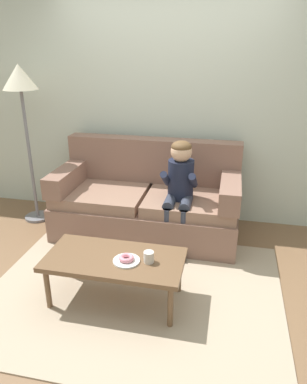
{
  "coord_description": "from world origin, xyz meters",
  "views": [
    {
      "loc": [
        0.7,
        -2.69,
        1.97
      ],
      "look_at": [
        0.02,
        0.45,
        0.65
      ],
      "focal_mm": 33.87,
      "sensor_mm": 36.0,
      "label": 1
    }
  ],
  "objects_px": {
    "couch": "(148,202)",
    "coffee_table": "(115,262)",
    "person_child": "(180,185)",
    "donut": "(126,258)",
    "floor_lamp": "(21,92)",
    "mug": "(149,257)",
    "toy_controller": "(73,264)"
  },
  "relations": [
    {
      "from": "couch",
      "to": "coffee_table",
      "type": "relative_size",
      "value": 1.78
    },
    {
      "from": "coffee_table",
      "to": "person_child",
      "type": "bearing_deg",
      "value": 70.2
    },
    {
      "from": "person_child",
      "to": "donut",
      "type": "relative_size",
      "value": 9.18
    },
    {
      "from": "floor_lamp",
      "to": "donut",
      "type": "bearing_deg",
      "value": -40.51
    },
    {
      "from": "mug",
      "to": "toy_controller",
      "type": "distance_m",
      "value": 1.01
    },
    {
      "from": "couch",
      "to": "toy_controller",
      "type": "bearing_deg",
      "value": -122.18
    },
    {
      "from": "donut",
      "to": "floor_lamp",
      "type": "distance_m",
      "value": 2.25
    },
    {
      "from": "couch",
      "to": "floor_lamp",
      "type": "relative_size",
      "value": 1.1
    },
    {
      "from": "person_child",
      "to": "floor_lamp",
      "type": "xyz_separation_m",
      "value": [
        -1.76,
        0.25,
        0.82
      ]
    },
    {
      "from": "couch",
      "to": "person_child",
      "type": "bearing_deg",
      "value": -29.34
    },
    {
      "from": "donut",
      "to": "toy_controller",
      "type": "bearing_deg",
      "value": 148.43
    },
    {
      "from": "floor_lamp",
      "to": "couch",
      "type": "bearing_deg",
      "value": -1.46
    },
    {
      "from": "donut",
      "to": "mug",
      "type": "xyz_separation_m",
      "value": [
        0.17,
        0.03,
        0.01
      ]
    },
    {
      "from": "couch",
      "to": "donut",
      "type": "height_order",
      "value": "couch"
    },
    {
      "from": "coffee_table",
      "to": "person_child",
      "type": "xyz_separation_m",
      "value": [
        0.36,
        1.01,
        0.31
      ]
    },
    {
      "from": "donut",
      "to": "couch",
      "type": "bearing_deg",
      "value": 95.74
    },
    {
      "from": "couch",
      "to": "mug",
      "type": "relative_size",
      "value": 21.68
    },
    {
      "from": "coffee_table",
      "to": "floor_lamp",
      "type": "distance_m",
      "value": 2.19
    },
    {
      "from": "coffee_table",
      "to": "donut",
      "type": "distance_m",
      "value": 0.14
    },
    {
      "from": "donut",
      "to": "coffee_table",
      "type": "bearing_deg",
      "value": 162.02
    },
    {
      "from": "couch",
      "to": "floor_lamp",
      "type": "distance_m",
      "value": 1.79
    },
    {
      "from": "mug",
      "to": "floor_lamp",
      "type": "xyz_separation_m",
      "value": [
        -1.68,
        1.26,
        1.04
      ]
    },
    {
      "from": "person_child",
      "to": "toy_controller",
      "type": "xyz_separation_m",
      "value": [
        -0.91,
        -0.64,
        -0.65
      ]
    },
    {
      "from": "person_child",
      "to": "toy_controller",
      "type": "relative_size",
      "value": 4.87
    },
    {
      "from": "mug",
      "to": "coffee_table",
      "type": "bearing_deg",
      "value": 178.89
    },
    {
      "from": "couch",
      "to": "coffee_table",
      "type": "bearing_deg",
      "value": -89.27
    },
    {
      "from": "couch",
      "to": "toy_controller",
      "type": "xyz_separation_m",
      "value": [
        -0.53,
        -0.85,
        -0.33
      ]
    },
    {
      "from": "coffee_table",
      "to": "donut",
      "type": "relative_size",
      "value": 9.15
    },
    {
      "from": "coffee_table",
      "to": "toy_controller",
      "type": "relative_size",
      "value": 4.86
    },
    {
      "from": "toy_controller",
      "to": "mug",
      "type": "bearing_deg",
      "value": -53.2
    },
    {
      "from": "coffee_table",
      "to": "floor_lamp",
      "type": "relative_size",
      "value": 0.62
    },
    {
      "from": "coffee_table",
      "to": "mug",
      "type": "relative_size",
      "value": 12.2
    }
  ]
}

